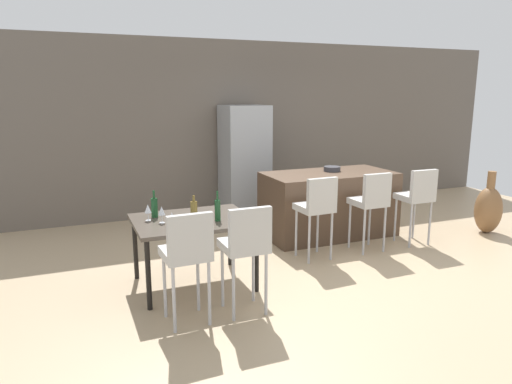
# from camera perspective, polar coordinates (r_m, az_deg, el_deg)

# --- Properties ---
(ground_plane) EXTENTS (10.00, 10.00, 0.00)m
(ground_plane) POSITION_cam_1_polar(r_m,az_deg,el_deg) (6.31, 9.31, -7.02)
(ground_plane) COLOR tan
(back_wall) EXTENTS (10.00, 0.12, 2.90)m
(back_wall) POSITION_cam_1_polar(r_m,az_deg,el_deg) (8.31, 0.14, 7.98)
(back_wall) COLOR #665B51
(back_wall) RESTS_ON ground_plane
(kitchen_island) EXTENTS (1.86, 0.92, 0.92)m
(kitchen_island) POSITION_cam_1_polar(r_m,az_deg,el_deg) (6.85, 8.84, -1.45)
(kitchen_island) COLOR #4C3828
(kitchen_island) RESTS_ON ground_plane
(bar_chair_left) EXTENTS (0.42, 0.42, 1.05)m
(bar_chair_left) POSITION_cam_1_polar(r_m,az_deg,el_deg) (5.75, 7.46, -1.58)
(bar_chair_left) COLOR beige
(bar_chair_left) RESTS_ON ground_plane
(bar_chair_middle) EXTENTS (0.41, 0.41, 1.05)m
(bar_chair_middle) POSITION_cam_1_polar(r_m,az_deg,el_deg) (6.18, 13.90, -0.87)
(bar_chair_middle) COLOR beige
(bar_chair_middle) RESTS_ON ground_plane
(bar_chair_right) EXTENTS (0.41, 0.41, 1.05)m
(bar_chair_right) POSITION_cam_1_polar(r_m,az_deg,el_deg) (6.64, 19.12, -0.30)
(bar_chair_right) COLOR beige
(bar_chair_right) RESTS_ON ground_plane
(dining_table) EXTENTS (1.23, 0.96, 0.74)m
(dining_table) POSITION_cam_1_polar(r_m,az_deg,el_deg) (4.99, -7.70, -4.01)
(dining_table) COLOR #4C4238
(dining_table) RESTS_ON ground_plane
(dining_chair_near) EXTENTS (0.42, 0.42, 1.05)m
(dining_chair_near) POSITION_cam_1_polar(r_m,az_deg,el_deg) (4.14, -8.40, -7.04)
(dining_chair_near) COLOR beige
(dining_chair_near) RESTS_ON ground_plane
(dining_chair_far) EXTENTS (0.40, 0.40, 1.05)m
(dining_chair_far) POSITION_cam_1_polar(r_m,az_deg,el_deg) (4.30, -1.23, -6.20)
(dining_chair_far) COLOR beige
(dining_chair_far) RESTS_ON ground_plane
(wine_bottle_inner) EXTENTS (0.07, 0.07, 0.30)m
(wine_bottle_inner) POSITION_cam_1_polar(r_m,az_deg,el_deg) (4.72, -7.58, -2.53)
(wine_bottle_inner) COLOR brown
(wine_bottle_inner) RESTS_ON dining_table
(wine_bottle_corner) EXTENTS (0.06, 0.06, 0.32)m
(wine_bottle_corner) POSITION_cam_1_polar(r_m,az_deg,el_deg) (4.84, -4.72, -2.17)
(wine_bottle_corner) COLOR #194723
(wine_bottle_corner) RESTS_ON dining_table
(wine_bottle_near) EXTENTS (0.07, 0.07, 0.29)m
(wine_bottle_near) POSITION_cam_1_polar(r_m,az_deg,el_deg) (5.08, -12.30, -1.81)
(wine_bottle_near) COLOR #194723
(wine_bottle_near) RESTS_ON dining_table
(wine_glass_left) EXTENTS (0.07, 0.07, 0.17)m
(wine_glass_left) POSITION_cam_1_polar(r_m,az_deg,el_deg) (4.59, -10.24, -3.06)
(wine_glass_left) COLOR silver
(wine_glass_left) RESTS_ON dining_table
(wine_glass_middle) EXTENTS (0.07, 0.07, 0.17)m
(wine_glass_middle) POSITION_cam_1_polar(r_m,az_deg,el_deg) (4.96, -13.07, -2.04)
(wine_glass_middle) COLOR silver
(wine_glass_middle) RESTS_ON dining_table
(wine_glass_right) EXTENTS (0.07, 0.07, 0.17)m
(wine_glass_right) POSITION_cam_1_polar(r_m,az_deg,el_deg) (4.84, -11.45, -2.30)
(wine_glass_right) COLOR silver
(wine_glass_right) RESTS_ON dining_table
(refrigerator) EXTENTS (0.72, 0.68, 1.84)m
(refrigerator) POSITION_cam_1_polar(r_m,az_deg,el_deg) (7.81, -1.42, 3.79)
(refrigerator) COLOR #939699
(refrigerator) RESTS_ON ground_plane
(fruit_bowl) EXTENTS (0.24, 0.24, 0.07)m
(fruit_bowl) POSITION_cam_1_polar(r_m,az_deg,el_deg) (6.88, 9.27, 2.81)
(fruit_bowl) COLOR #333338
(fruit_bowl) RESTS_ON kitchen_island
(floor_vase) EXTENTS (0.38, 0.38, 0.92)m
(floor_vase) POSITION_cam_1_polar(r_m,az_deg,el_deg) (7.70, 26.51, -1.88)
(floor_vase) COLOR brown
(floor_vase) RESTS_ON ground_plane
(potted_plant) EXTENTS (0.33, 0.33, 0.54)m
(potted_plant) POSITION_cam_1_polar(r_m,az_deg,el_deg) (8.86, 11.37, 0.51)
(potted_plant) COLOR beige
(potted_plant) RESTS_ON ground_plane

